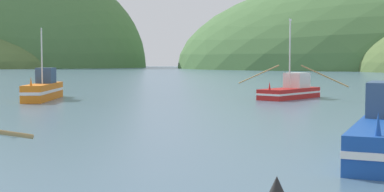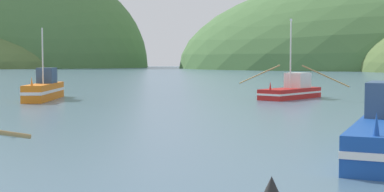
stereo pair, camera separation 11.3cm
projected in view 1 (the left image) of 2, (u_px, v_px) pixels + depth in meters
The scene contains 3 objects.
hill_mid_right at pixel (36, 67), 253.00m from camera, with size 102.89×82.31×92.89m, color #47703D.
fishing_boat_red at pixel (291, 90), 48.44m from camera, with size 8.02×7.84×7.10m.
fishing_boat_orange at pixel (44, 89), 46.84m from camera, with size 2.00×8.78×6.18m.
Camera 1 is at (-5.31, -0.57, 3.44)m, focal length 50.56 mm.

